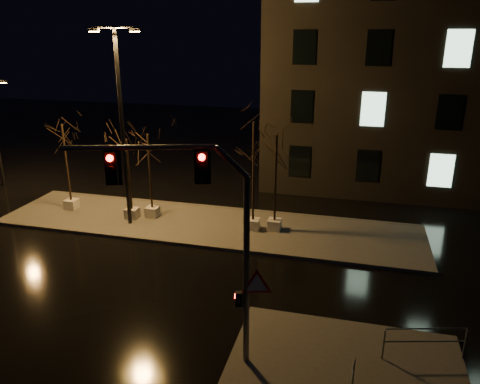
# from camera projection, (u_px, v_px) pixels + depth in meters

# --- Properties ---
(ground) EXTENTS (90.00, 90.00, 0.00)m
(ground) POSITION_uv_depth(u_px,v_px,m) (160.00, 283.00, 18.96)
(ground) COLOR black
(ground) RESTS_ON ground
(median) EXTENTS (22.00, 5.00, 0.15)m
(median) POSITION_uv_depth(u_px,v_px,m) (206.00, 225.00, 24.42)
(median) COLOR #4C4A44
(median) RESTS_ON ground
(sidewalk_corner) EXTENTS (7.00, 5.00, 0.15)m
(sidewalk_corner) POSITION_uv_depth(u_px,v_px,m) (345.00, 370.00, 13.96)
(sidewalk_corner) COLOR #4C4A44
(sidewalk_corner) RESTS_ON ground
(building) EXTENTS (25.00, 12.00, 15.00)m
(building) POSITION_uv_depth(u_px,v_px,m) (472.00, 67.00, 29.69)
(building) COLOR black
(building) RESTS_ON ground
(tree_0) EXTENTS (1.80, 1.80, 4.96)m
(tree_0) POSITION_uv_depth(u_px,v_px,m) (64.00, 144.00, 25.20)
(tree_0) COLOR beige
(tree_0) RESTS_ON median
(tree_1) EXTENTS (1.80, 1.80, 4.43)m
(tree_1) POSITION_uv_depth(u_px,v_px,m) (128.00, 157.00, 24.02)
(tree_1) COLOR beige
(tree_1) RESTS_ON median
(tree_2) EXTENTS (1.80, 1.80, 4.65)m
(tree_2) POSITION_uv_depth(u_px,v_px,m) (149.00, 153.00, 24.17)
(tree_2) COLOR beige
(tree_2) RESTS_ON median
(tree_3) EXTENTS (1.80, 1.80, 5.63)m
(tree_3) POSITION_uv_depth(u_px,v_px,m) (254.00, 147.00, 22.32)
(tree_3) COLOR beige
(tree_3) RESTS_ON median
(tree_4) EXTENTS (1.80, 1.80, 5.02)m
(tree_4) POSITION_uv_depth(u_px,v_px,m) (276.00, 157.00, 22.41)
(tree_4) COLOR beige
(tree_4) RESTS_ON median
(traffic_signal_mast) EXTENTS (5.34, 1.63, 6.76)m
(traffic_signal_mast) POSITION_uv_depth(u_px,v_px,m) (207.00, 227.00, 12.79)
(traffic_signal_mast) COLOR #585A5F
(traffic_signal_mast) RESTS_ON sidewalk_corner
(streetlight_main) EXTENTS (2.43, 0.68, 9.72)m
(streetlight_main) POSITION_uv_depth(u_px,v_px,m) (121.00, 116.00, 22.64)
(streetlight_main) COLOR black
(streetlight_main) RESTS_ON median
(guard_rail_a) EXTENTS (2.45, 0.70, 1.09)m
(guard_rail_a) POSITION_uv_depth(u_px,v_px,m) (425.00, 339.00, 14.13)
(guard_rail_a) COLOR #585A5F
(guard_rail_a) RESTS_ON sidewalk_corner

